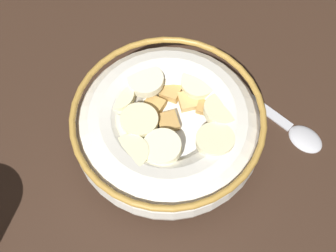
# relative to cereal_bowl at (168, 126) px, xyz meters

# --- Properties ---
(ground_plane) EXTENTS (1.05, 1.05, 0.02)m
(ground_plane) POSITION_rel_cereal_bowl_xyz_m (-0.00, 0.00, -0.04)
(ground_plane) COLOR #332116
(cereal_bowl) EXTENTS (0.18, 0.18, 0.06)m
(cereal_bowl) POSITION_rel_cereal_bowl_xyz_m (0.00, 0.00, 0.00)
(cereal_bowl) COLOR silver
(cereal_bowl) RESTS_ON ground_plane
(spoon) EXTENTS (0.05, 0.15, 0.01)m
(spoon) POSITION_rel_cereal_bowl_xyz_m (-0.10, 0.05, -0.03)
(spoon) COLOR #B7B7BC
(spoon) RESTS_ON ground_plane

